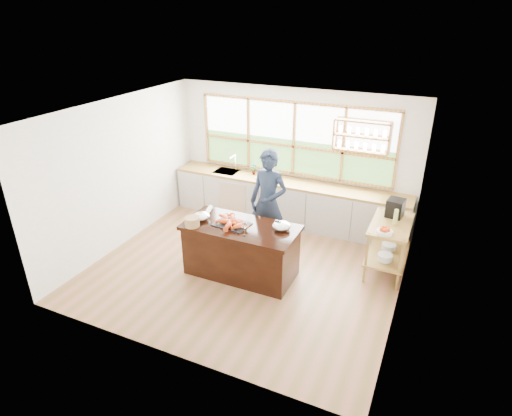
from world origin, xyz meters
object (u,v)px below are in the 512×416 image
Objects in this scene: espresso_machine at (395,208)px; wicker_basket at (192,222)px; cook at (268,203)px; island at (241,250)px.

espresso_machine is 1.26× the size of wicker_basket.
cook reaches higher than espresso_machine.
cook is 1.46m from wicker_basket.
cook is 6.38× the size of espresso_machine.
island is 7.76× the size of wicker_basket.
cook is at bearing 56.52° from wicker_basket.
cook is (0.10, 0.90, 0.51)m from island.
espresso_machine is (2.09, 0.49, 0.09)m from cook.
island is at bearing -90.46° from cook.
wicker_basket is (-0.81, -1.22, 0.02)m from cook.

